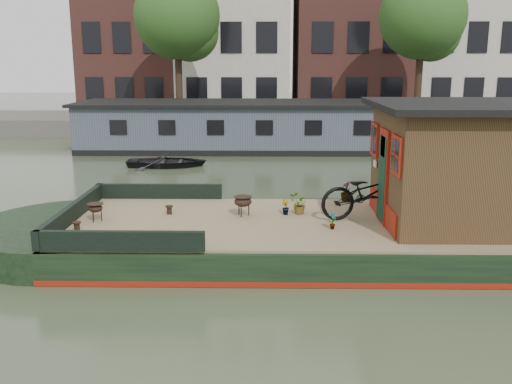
{
  "coord_description": "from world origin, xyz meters",
  "views": [
    {
      "loc": [
        -1.96,
        -11.3,
        3.87
      ],
      "look_at": [
        -2.16,
        0.5,
        1.14
      ],
      "focal_mm": 40.0,
      "sensor_mm": 36.0,
      "label": 1
    }
  ],
  "objects_px": {
    "bicycle": "(369,193)",
    "potted_plant_a": "(332,220)",
    "cabin": "(473,163)",
    "dinghy": "(167,158)",
    "brazier_front": "(96,212)",
    "brazier_rear": "(243,206)"
  },
  "relations": [
    {
      "from": "bicycle",
      "to": "dinghy",
      "type": "distance_m",
      "value": 11.13
    },
    {
      "from": "potted_plant_a",
      "to": "cabin",
      "type": "bearing_deg",
      "value": 11.33
    },
    {
      "from": "cabin",
      "to": "potted_plant_a",
      "type": "relative_size",
      "value": 11.38
    },
    {
      "from": "bicycle",
      "to": "dinghy",
      "type": "bearing_deg",
      "value": 19.05
    },
    {
      "from": "bicycle",
      "to": "potted_plant_a",
      "type": "distance_m",
      "value": 1.23
    },
    {
      "from": "bicycle",
      "to": "brazier_front",
      "type": "bearing_deg",
      "value": 80.6
    },
    {
      "from": "potted_plant_a",
      "to": "brazier_rear",
      "type": "height_order",
      "value": "brazier_rear"
    },
    {
      "from": "bicycle",
      "to": "brazier_front",
      "type": "distance_m",
      "value": 5.65
    },
    {
      "from": "bicycle",
      "to": "potted_plant_a",
      "type": "relative_size",
      "value": 5.92
    },
    {
      "from": "cabin",
      "to": "dinghy",
      "type": "xyz_separation_m",
      "value": [
        -7.82,
        9.68,
        -1.57
      ]
    },
    {
      "from": "potted_plant_a",
      "to": "brazier_rear",
      "type": "relative_size",
      "value": 0.82
    },
    {
      "from": "brazier_front",
      "to": "dinghy",
      "type": "bearing_deg",
      "value": 91.19
    },
    {
      "from": "cabin",
      "to": "dinghy",
      "type": "height_order",
      "value": "cabin"
    },
    {
      "from": "cabin",
      "to": "brazier_front",
      "type": "distance_m",
      "value": 7.69
    },
    {
      "from": "potted_plant_a",
      "to": "bicycle",
      "type": "bearing_deg",
      "value": 43.92
    },
    {
      "from": "bicycle",
      "to": "potted_plant_a",
      "type": "xyz_separation_m",
      "value": [
        -0.84,
        -0.81,
        -0.37
      ]
    },
    {
      "from": "bicycle",
      "to": "brazier_rear",
      "type": "bearing_deg",
      "value": 74.34
    },
    {
      "from": "potted_plant_a",
      "to": "brazier_rear",
      "type": "xyz_separation_m",
      "value": [
        -1.79,
        0.95,
        0.04
      ]
    },
    {
      "from": "potted_plant_a",
      "to": "brazier_front",
      "type": "height_order",
      "value": "brazier_front"
    },
    {
      "from": "cabin",
      "to": "dinghy",
      "type": "relative_size",
      "value": 1.35
    },
    {
      "from": "brazier_front",
      "to": "bicycle",
      "type": "bearing_deg",
      "value": 3.29
    },
    {
      "from": "brazier_front",
      "to": "dinghy",
      "type": "distance_m",
      "value": 9.78
    }
  ]
}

